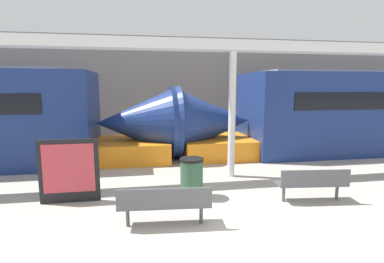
{
  "coord_description": "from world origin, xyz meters",
  "views": [
    {
      "loc": [
        -1.43,
        -4.17,
        2.59
      ],
      "look_at": [
        -0.07,
        3.63,
        1.4
      ],
      "focal_mm": 28.0,
      "sensor_mm": 36.0,
      "label": 1
    }
  ],
  "objects_px": {
    "trash_bin": "(192,178)",
    "bench_far": "(313,182)",
    "train_left": "(380,113)",
    "support_column_near": "(232,115)",
    "bench_near": "(165,203)",
    "poster_board": "(69,171)"
  },
  "relations": [
    {
      "from": "trash_bin",
      "to": "bench_far",
      "type": "bearing_deg",
      "value": -16.58
    },
    {
      "from": "train_left",
      "to": "bench_far",
      "type": "bearing_deg",
      "value": -140.76
    },
    {
      "from": "train_left",
      "to": "support_column_near",
      "type": "bearing_deg",
      "value": -159.87
    },
    {
      "from": "bench_near",
      "to": "trash_bin",
      "type": "xyz_separation_m",
      "value": [
        0.75,
        1.42,
        0.0
      ]
    },
    {
      "from": "trash_bin",
      "to": "bench_near",
      "type": "bearing_deg",
      "value": -117.87
    },
    {
      "from": "poster_board",
      "to": "support_column_near",
      "type": "relative_size",
      "value": 0.41
    },
    {
      "from": "trash_bin",
      "to": "poster_board",
      "type": "bearing_deg",
      "value": 177.05
    },
    {
      "from": "bench_near",
      "to": "trash_bin",
      "type": "distance_m",
      "value": 1.61
    },
    {
      "from": "bench_near",
      "to": "bench_far",
      "type": "bearing_deg",
      "value": 15.18
    },
    {
      "from": "train_left",
      "to": "support_column_near",
      "type": "height_order",
      "value": "support_column_near"
    },
    {
      "from": "poster_board",
      "to": "support_column_near",
      "type": "xyz_separation_m",
      "value": [
        4.16,
        1.31,
        1.05
      ]
    },
    {
      "from": "bench_far",
      "to": "poster_board",
      "type": "distance_m",
      "value": 5.46
    },
    {
      "from": "trash_bin",
      "to": "poster_board",
      "type": "distance_m",
      "value": 2.76
    },
    {
      "from": "bench_far",
      "to": "trash_bin",
      "type": "bearing_deg",
      "value": 169.64
    },
    {
      "from": "bench_far",
      "to": "support_column_near",
      "type": "height_order",
      "value": "support_column_near"
    },
    {
      "from": "train_left",
      "to": "poster_board",
      "type": "bearing_deg",
      "value": -160.85
    },
    {
      "from": "bench_far",
      "to": "poster_board",
      "type": "height_order",
      "value": "poster_board"
    },
    {
      "from": "train_left",
      "to": "poster_board",
      "type": "height_order",
      "value": "train_left"
    },
    {
      "from": "trash_bin",
      "to": "support_column_near",
      "type": "height_order",
      "value": "support_column_near"
    },
    {
      "from": "trash_bin",
      "to": "support_column_near",
      "type": "relative_size",
      "value": 0.26
    },
    {
      "from": "train_left",
      "to": "poster_board",
      "type": "relative_size",
      "value": 11.82
    },
    {
      "from": "train_left",
      "to": "trash_bin",
      "type": "bearing_deg",
      "value": -154.59
    }
  ]
}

